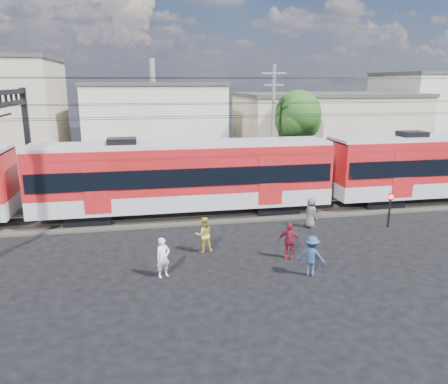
{
  "coord_description": "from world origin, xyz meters",
  "views": [
    {
      "loc": [
        -3.42,
        -15.28,
        7.33
      ],
      "look_at": [
        0.5,
        5.0,
        2.09
      ],
      "focal_mm": 35.0,
      "sensor_mm": 36.0,
      "label": 1
    }
  ],
  "objects_px": {
    "commuter_train": "(188,174)",
    "crossing_signal": "(390,204)",
    "pedestrian_c": "(312,256)",
    "pedestrian_a": "(163,257)"
  },
  "relations": [
    {
      "from": "commuter_train",
      "to": "crossing_signal",
      "type": "bearing_deg",
      "value": -20.92
    },
    {
      "from": "commuter_train",
      "to": "pedestrian_c",
      "type": "height_order",
      "value": "commuter_train"
    },
    {
      "from": "commuter_train",
      "to": "pedestrian_a",
      "type": "distance_m",
      "value": 7.91
    },
    {
      "from": "pedestrian_a",
      "to": "pedestrian_c",
      "type": "relative_size",
      "value": 0.97
    },
    {
      "from": "pedestrian_c",
      "to": "commuter_train",
      "type": "bearing_deg",
      "value": -35.6
    },
    {
      "from": "pedestrian_a",
      "to": "crossing_signal",
      "type": "xyz_separation_m",
      "value": [
        11.77,
        3.72,
        0.46
      ]
    },
    {
      "from": "pedestrian_a",
      "to": "crossing_signal",
      "type": "distance_m",
      "value": 12.35
    },
    {
      "from": "commuter_train",
      "to": "pedestrian_c",
      "type": "bearing_deg",
      "value": -65.86
    },
    {
      "from": "commuter_train",
      "to": "crossing_signal",
      "type": "relative_size",
      "value": 28.02
    },
    {
      "from": "commuter_train",
      "to": "crossing_signal",
      "type": "distance_m",
      "value": 10.72
    }
  ]
}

